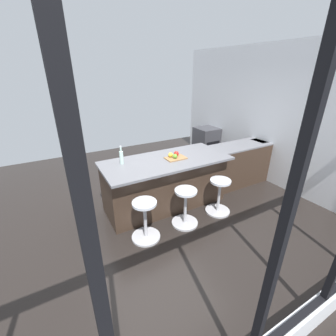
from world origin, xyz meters
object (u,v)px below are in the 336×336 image
object	(u,v)px
apple_red	(176,154)
oven_range	(206,143)
cutting_board	(176,158)
apple_green	(175,156)
stool_middle	(185,208)
apple_yellow	(171,155)
kitchen_island	(165,182)
water_bottle	(121,157)
stool_near_camera	(145,221)
stool_by_window	(219,197)

from	to	relation	value
apple_red	oven_range	bearing A→B (deg)	-140.44
oven_range	apple_red	size ratio (longest dim) A/B	9.90
oven_range	cutting_board	xyz separation A→B (m)	(2.09, 1.75, 0.52)
apple_green	stool_middle	bearing A→B (deg)	76.59
apple_yellow	apple_green	bearing A→B (deg)	113.61
apple_green	kitchen_island	bearing A→B (deg)	-38.81
apple_red	kitchen_island	bearing A→B (deg)	-4.17
kitchen_island	water_bottle	bearing A→B (deg)	-11.14
stool_middle	cutting_board	bearing A→B (deg)	-105.43
apple_green	cutting_board	bearing A→B (deg)	-137.37
oven_range	stool_near_camera	distance (m)	3.79
oven_range	stool_by_window	distance (m)	2.81
apple_yellow	water_bottle	world-z (taller)	water_bottle
stool_by_window	apple_yellow	size ratio (longest dim) A/B	7.60
stool_by_window	water_bottle	bearing A→B (deg)	-29.51
oven_range	apple_green	world-z (taller)	apple_green
oven_range	apple_red	world-z (taller)	apple_red
stool_middle	water_bottle	size ratio (longest dim) A/B	2.06
cutting_board	stool_near_camera	bearing A→B (deg)	34.17
stool_by_window	cutting_board	xyz separation A→B (m)	(0.55, -0.60, 0.65)
kitchen_island	stool_middle	world-z (taller)	kitchen_island
oven_range	cutting_board	world-z (taller)	cutting_board
stool_by_window	oven_range	bearing A→B (deg)	-123.30
cutting_board	apple_yellow	size ratio (longest dim) A/B	4.24
stool_near_camera	apple_red	size ratio (longest dim) A/B	7.32
stool_near_camera	apple_yellow	bearing A→B (deg)	-140.73
stool_middle	apple_red	size ratio (longest dim) A/B	7.32
stool_middle	stool_near_camera	size ratio (longest dim) A/B	1.00
stool_by_window	apple_red	world-z (taller)	apple_red
apple_yellow	kitchen_island	bearing A→B (deg)	-10.14
water_bottle	stool_middle	bearing A→B (deg)	132.05
cutting_board	water_bottle	bearing A→B (deg)	-14.16
stool_near_camera	cutting_board	bearing A→B (deg)	-145.83
stool_middle	cutting_board	size ratio (longest dim) A/B	1.79
stool_middle	stool_by_window	bearing A→B (deg)	180.00
stool_middle	kitchen_island	bearing A→B (deg)	-90.00
stool_middle	apple_green	world-z (taller)	apple_green
apple_green	oven_range	bearing A→B (deg)	-140.00
apple_yellow	water_bottle	distance (m)	0.86
kitchen_island	stool_near_camera	xyz separation A→B (m)	(0.71, 0.68, -0.17)
stool_by_window	water_bottle	xyz separation A→B (m)	(1.46, -0.82, 0.76)
apple_green	apple_red	distance (m)	0.12
stool_by_window	apple_green	distance (m)	1.07
stool_middle	apple_yellow	distance (m)	0.97
oven_range	stool_middle	bearing A→B (deg)	46.15
kitchen_island	apple_red	bearing A→B (deg)	175.83
kitchen_island	stool_by_window	world-z (taller)	kitchen_island
oven_range	cutting_board	size ratio (longest dim) A/B	2.42
cutting_board	water_bottle	size ratio (longest dim) A/B	1.15
apple_red	apple_yellow	distance (m)	0.12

